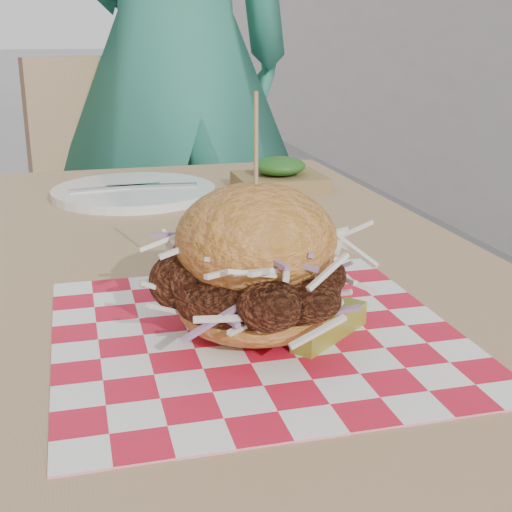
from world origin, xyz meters
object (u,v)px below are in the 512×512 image
object	(u,v)px
patio_table	(163,317)
sandwich	(256,270)
patio_chair	(103,215)
diner	(175,53)

from	to	relation	value
patio_table	sandwich	world-z (taller)	sandwich
patio_table	patio_chair	distance (m)	1.02
diner	patio_chair	bearing A→B (deg)	13.19
patio_chair	diner	bearing A→B (deg)	2.02
diner	patio_table	bearing A→B (deg)	73.73
diner	patio_table	world-z (taller)	diner
patio_table	patio_chair	bearing A→B (deg)	91.72
patio_table	patio_chair	size ratio (longest dim) A/B	1.26
diner	sandwich	world-z (taller)	diner
diner	patio_chair	world-z (taller)	diner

